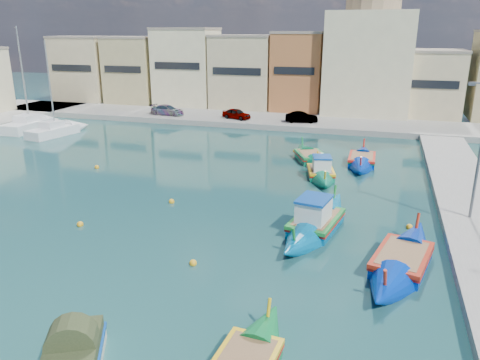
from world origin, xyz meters
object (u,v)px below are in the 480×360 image
at_px(luzzu_blue_cabin, 321,173).
at_px(luzzu_cyan_mid, 362,161).
at_px(luzzu_blue_south, 402,262).
at_px(tender_near, 74,356).
at_px(quay_street_lamp, 479,151).
at_px(church_block, 370,48).
at_px(luzzu_green, 311,158).
at_px(yacht_midnorth, 38,124).
at_px(yacht_north, 65,129).
at_px(luzzu_turquoise_cabin, 316,223).

height_order(luzzu_blue_cabin, luzzu_cyan_mid, luzzu_blue_cabin).
bearing_deg(luzzu_blue_south, tender_near, -134.88).
bearing_deg(quay_street_lamp, church_block, 102.35).
xyz_separation_m(church_block, tender_near, (-6.47, -50.60, -7.92)).
xyz_separation_m(luzzu_blue_cabin, luzzu_blue_south, (5.52, -12.95, -0.03)).
relative_size(luzzu_blue_south, tender_near, 2.63).
distance_m(luzzu_cyan_mid, luzzu_green, 4.15).
bearing_deg(yacht_midnorth, yacht_north, -17.69).
bearing_deg(yacht_midnorth, luzzu_blue_cabin, -15.50).
distance_m(luzzu_blue_south, tender_near, 14.53).
xyz_separation_m(church_block, luzzu_blue_south, (3.78, -40.30, -8.12)).
relative_size(quay_street_lamp, luzzu_turquoise_cabin, 0.80).
relative_size(church_block, luzzu_green, 2.38).
height_order(luzzu_turquoise_cabin, luzzu_blue_cabin, luzzu_turquoise_cabin).
distance_m(quay_street_lamp, yacht_north, 40.23).
distance_m(luzzu_green, yacht_midnorth, 31.86).
xyz_separation_m(church_block, luzzu_blue_cabin, (-1.74, -27.35, -8.09)).
xyz_separation_m(luzzu_turquoise_cabin, yacht_midnorth, (-33.96, 18.92, 0.09)).
bearing_deg(luzzu_blue_cabin, luzzu_cyan_mid, 59.16).
height_order(tender_near, yacht_north, yacht_north).
distance_m(church_block, tender_near, 51.62).
bearing_deg(yacht_north, yacht_midnorth, 162.31).
height_order(luzzu_blue_south, yacht_north, yacht_north).
height_order(quay_street_lamp, yacht_midnorth, yacht_midnorth).
bearing_deg(luzzu_turquoise_cabin, church_block, 88.99).
distance_m(luzzu_turquoise_cabin, luzzu_blue_south, 5.44).
xyz_separation_m(luzzu_cyan_mid, luzzu_green, (-4.13, -0.39, 0.00)).
distance_m(luzzu_blue_cabin, luzzu_green, 4.41).
relative_size(luzzu_cyan_mid, tender_near, 2.34).
relative_size(luzzu_green, yacht_midnorth, 0.68).
relative_size(quay_street_lamp, tender_near, 2.18).
xyz_separation_m(luzzu_blue_south, yacht_north, (-33.74, 20.58, 0.12)).
xyz_separation_m(quay_street_lamp, tender_near, (-13.92, -16.60, -3.85)).
relative_size(quay_street_lamp, luzzu_cyan_mid, 0.93).
xyz_separation_m(quay_street_lamp, yacht_north, (-37.41, 14.28, -3.93)).
relative_size(quay_street_lamp, luzzu_blue_cabin, 1.06).
distance_m(luzzu_turquoise_cabin, luzzu_blue_cabin, 9.87).
xyz_separation_m(luzzu_blue_cabin, yacht_north, (-28.22, 7.63, 0.09)).
bearing_deg(tender_near, yacht_north, 127.26).
relative_size(luzzu_blue_cabin, yacht_midnorth, 0.64).
height_order(church_block, luzzu_turquoise_cabin, church_block).
bearing_deg(luzzu_cyan_mid, quay_street_lamp, -60.07).
xyz_separation_m(luzzu_turquoise_cabin, yacht_north, (-29.31, 17.44, 0.03)).
relative_size(luzzu_cyan_mid, yacht_midnorth, 0.73).
height_order(quay_street_lamp, luzzu_turquoise_cabin, quay_street_lamp).
distance_m(quay_street_lamp, luzzu_cyan_mid, 13.57).
distance_m(church_block, luzzu_turquoise_cabin, 38.02).
height_order(luzzu_turquoise_cabin, tender_near, luzzu_turquoise_cabin).
xyz_separation_m(luzzu_green, tender_near, (-3.33, -27.42, 0.22)).
height_order(luzzu_blue_south, tender_near, luzzu_blue_south).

